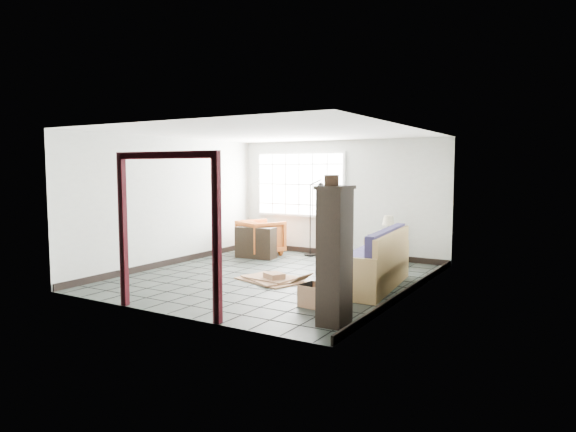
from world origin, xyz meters
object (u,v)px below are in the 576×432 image
Objects in this scene: futon_sofa at (374,266)px; side_table at (386,239)px; armchair at (261,236)px; tall_shelf at (335,255)px.

futon_sofa is 3.56× the size of side_table.
tall_shelf is at bearing 157.45° from armchair.
armchair is at bearing 131.86° from tall_shelf.
armchair is 0.50× the size of tall_shelf.
armchair reaches higher than side_table.
tall_shelf reaches higher than side_table.
side_table is (2.81, 0.49, 0.05)m from armchair.
armchair is (-3.40, 1.72, 0.09)m from futon_sofa.
tall_shelf is (3.72, -3.90, 0.45)m from armchair.
futon_sofa is at bearing -75.07° from side_table.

